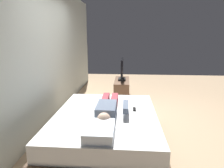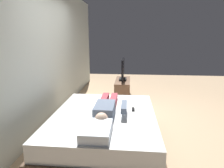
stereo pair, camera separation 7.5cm
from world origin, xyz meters
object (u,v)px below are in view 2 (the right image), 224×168
object	(u,v)px
bed	(104,130)
pillow	(97,131)
remote	(133,109)
person	(107,108)
tv_stand	(123,89)
tv	(123,70)

from	to	relation	value
bed	pillow	size ratio (longest dim) A/B	4.23
remote	bed	bearing A→B (deg)	112.23
person	tv_stand	distance (m)	2.55
bed	tv	world-z (taller)	tv
pillow	remote	size ratio (longest dim) A/B	3.20
tv_stand	tv	bearing A→B (deg)	180.00
bed	remote	xyz separation A→B (m)	(0.18, -0.44, 0.29)
remote	tv_stand	distance (m)	2.40
tv_stand	person	bearing A→B (deg)	176.64
person	tv_stand	world-z (taller)	person
tv	bed	bearing A→B (deg)	175.87
person	tv	bearing A→B (deg)	-3.36
tv_stand	remote	bearing A→B (deg)	-173.80
person	remote	bearing A→B (deg)	-69.53
bed	person	size ratio (longest dim) A/B	1.61
tv_stand	tv	size ratio (longest dim) A/B	1.25
pillow	person	size ratio (longest dim) A/B	0.38
bed	person	distance (m)	0.36
pillow	tv_stand	world-z (taller)	pillow
pillow	person	distance (m)	0.72
bed	tv	distance (m)	2.60
person	tv	distance (m)	2.52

